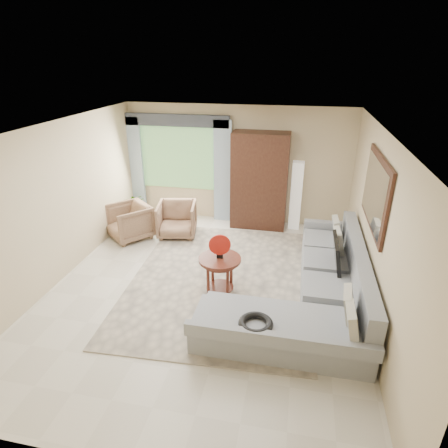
% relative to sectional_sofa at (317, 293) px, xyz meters
% --- Properties ---
extents(ground, '(6.00, 6.00, 0.00)m').
position_rel_sectional_sofa_xyz_m(ground, '(-1.78, 0.18, -0.28)').
color(ground, silver).
rests_on(ground, ground).
extents(area_rug, '(3.18, 4.13, 0.02)m').
position_rel_sectional_sofa_xyz_m(area_rug, '(-1.58, 0.52, -0.27)').
color(area_rug, '#BAAB93').
rests_on(area_rug, ground).
extents(sectional_sofa, '(2.30, 3.46, 0.90)m').
position_rel_sectional_sofa_xyz_m(sectional_sofa, '(0.00, 0.00, 0.00)').
color(sectional_sofa, gray).
rests_on(sectional_sofa, ground).
extents(tv_screen, '(0.14, 0.74, 0.48)m').
position_rel_sectional_sofa_xyz_m(tv_screen, '(0.27, 0.51, 0.44)').
color(tv_screen, black).
rests_on(tv_screen, sectional_sofa).
extents(garden_hose, '(0.43, 0.43, 0.09)m').
position_rel_sectional_sofa_xyz_m(garden_hose, '(-0.78, -1.20, 0.26)').
color(garden_hose, black).
rests_on(garden_hose, sectional_sofa).
extents(coffee_table, '(0.66, 0.66, 0.66)m').
position_rel_sectional_sofa_xyz_m(coffee_table, '(-1.51, 0.09, 0.07)').
color(coffee_table, '#481B13').
rests_on(coffee_table, ground).
extents(red_disc, '(0.34, 0.10, 0.34)m').
position_rel_sectional_sofa_xyz_m(red_disc, '(-1.51, 0.09, 0.61)').
color(red_disc, '#AB1B11').
rests_on(red_disc, coffee_table).
extents(armchair_left, '(1.12, 1.12, 0.73)m').
position_rel_sectional_sofa_xyz_m(armchair_left, '(-3.80, 1.72, 0.08)').
color(armchair_left, '#947250').
rests_on(armchair_left, ground).
extents(armchair_right, '(0.91, 0.93, 0.73)m').
position_rel_sectional_sofa_xyz_m(armchair_right, '(-2.86, 2.04, 0.08)').
color(armchair_right, brown).
rests_on(armchair_right, ground).
extents(potted_plant, '(0.65, 0.62, 0.58)m').
position_rel_sectional_sofa_xyz_m(potted_plant, '(-4.19, 2.81, 0.01)').
color(potted_plant, '#999999').
rests_on(potted_plant, ground).
extents(armoire, '(1.20, 0.55, 2.10)m').
position_rel_sectional_sofa_xyz_m(armoire, '(-1.23, 2.90, 0.77)').
color(armoire, black).
rests_on(armoire, ground).
extents(floor_lamp, '(0.24, 0.24, 1.50)m').
position_rel_sectional_sofa_xyz_m(floor_lamp, '(-0.43, 2.96, 0.47)').
color(floor_lamp, silver).
rests_on(floor_lamp, ground).
extents(window, '(1.80, 0.04, 1.40)m').
position_rel_sectional_sofa_xyz_m(window, '(-3.13, 3.15, 1.12)').
color(window, '#669E59').
rests_on(window, wall_back).
extents(curtain_left, '(0.40, 0.08, 2.30)m').
position_rel_sectional_sofa_xyz_m(curtain_left, '(-4.18, 3.06, 0.87)').
color(curtain_left, '#9EB7CC').
rests_on(curtain_left, ground).
extents(curtain_right, '(0.40, 0.08, 2.30)m').
position_rel_sectional_sofa_xyz_m(curtain_right, '(-2.08, 3.06, 0.87)').
color(curtain_right, '#9EB7CC').
rests_on(curtain_right, ground).
extents(valance, '(2.40, 0.12, 0.26)m').
position_rel_sectional_sofa_xyz_m(valance, '(-3.13, 3.08, 1.97)').
color(valance, '#1E232D').
rests_on(valance, wall_back).
extents(wall_mirror, '(0.05, 1.70, 1.05)m').
position_rel_sectional_sofa_xyz_m(wall_mirror, '(0.68, 0.53, 1.47)').
color(wall_mirror, black).
rests_on(wall_mirror, wall_right).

